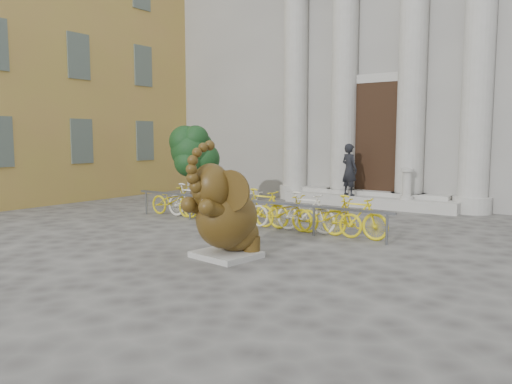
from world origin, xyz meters
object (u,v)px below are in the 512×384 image
Objects in this scene: elephant_statue at (225,216)px; tree at (193,151)px; pedestrian at (349,170)px; bike_rack at (252,207)px.

tree is at bearing 145.58° from elephant_statue.
tree is at bearing 67.64° from pedestrian.
elephant_statue is at bearing -62.38° from bike_rack.
bike_rack is at bearing 125.40° from elephant_statue.
elephant_statue is 3.62m from bike_rack.
tree is 1.54× the size of pedestrian.
elephant_statue reaches higher than bike_rack.
bike_rack is 5.12m from pedestrian.
elephant_statue is 0.28× the size of bike_rack.
tree is (-3.17, 1.20, 1.39)m from bike_rack.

